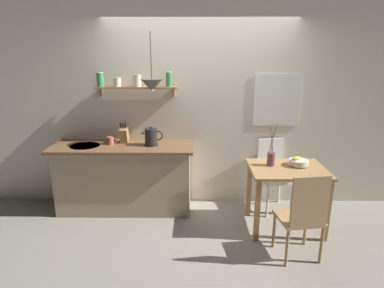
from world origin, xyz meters
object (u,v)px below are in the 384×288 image
object	(u,v)px
fruit_bowl	(298,162)
electric_kettle	(151,137)
dining_chair_near	(303,214)
pendant_lamp	(152,85)
twig_vase	(271,158)
coffee_mug_by_sink	(111,141)
dining_table	(287,179)
knife_block	(124,135)
dining_chair_far	(272,171)

from	to	relation	value
fruit_bowl	electric_kettle	bearing A→B (deg)	168.77
dining_chair_near	pendant_lamp	bearing A→B (deg)	147.63
twig_vase	coffee_mug_by_sink	size ratio (longest dim) A/B	4.15
dining_table	fruit_bowl	bearing A→B (deg)	28.68
dining_chair_near	coffee_mug_by_sink	world-z (taller)	coffee_mug_by_sink
dining_table	pendant_lamp	world-z (taller)	pendant_lamp
knife_block	pendant_lamp	world-z (taller)	pendant_lamp
dining_chair_far	pendant_lamp	size ratio (longest dim) A/B	1.37
electric_kettle	pendant_lamp	bearing A→B (deg)	-59.27
dining_table	twig_vase	world-z (taller)	twig_vase
electric_kettle	knife_block	world-z (taller)	knife_block
dining_table	dining_chair_near	size ratio (longest dim) A/B	0.91
fruit_bowl	twig_vase	size ratio (longest dim) A/B	0.44
dining_chair_far	dining_table	bearing A→B (deg)	-86.00
coffee_mug_by_sink	pendant_lamp	distance (m)	0.94
dining_chair_far	fruit_bowl	bearing A→B (deg)	-68.97
electric_kettle	pendant_lamp	xyz separation A→B (m)	(0.04, -0.07, 0.67)
dining_chair_far	electric_kettle	distance (m)	1.69
twig_vase	electric_kettle	world-z (taller)	twig_vase
dining_table	coffee_mug_by_sink	distance (m)	2.27
twig_vase	pendant_lamp	size ratio (longest dim) A/B	0.75
knife_block	dining_chair_near	bearing A→B (deg)	-30.91
electric_kettle	coffee_mug_by_sink	size ratio (longest dim) A/B	2.17
twig_vase	knife_block	distance (m)	1.91
electric_kettle	pendant_lamp	distance (m)	0.67
fruit_bowl	dining_table	bearing A→B (deg)	-151.32
fruit_bowl	electric_kettle	world-z (taller)	electric_kettle
dining_chair_near	twig_vase	world-z (taller)	twig_vase
twig_vase	pendant_lamp	xyz separation A→B (m)	(-1.43, 0.28, 0.83)
dining_table	dining_chair_far	xyz separation A→B (m)	(-0.04, 0.55, -0.11)
electric_kettle	knife_block	distance (m)	0.40
coffee_mug_by_sink	knife_block	bearing A→B (deg)	27.36
knife_block	pendant_lamp	size ratio (longest dim) A/B	0.40
dining_table	coffee_mug_by_sink	size ratio (longest dim) A/B	7.05
electric_kettle	knife_block	bearing A→B (deg)	161.43
dining_table	electric_kettle	world-z (taller)	electric_kettle
dining_table	twig_vase	size ratio (longest dim) A/B	1.70
dining_chair_far	coffee_mug_by_sink	xyz separation A→B (m)	(-2.15, -0.07, 0.44)
twig_vase	knife_block	size ratio (longest dim) A/B	1.85
fruit_bowl	coffee_mug_by_sink	world-z (taller)	coffee_mug_by_sink
dining_chair_near	coffee_mug_by_sink	size ratio (longest dim) A/B	7.71
dining_table	coffee_mug_by_sink	xyz separation A→B (m)	(-2.19, 0.48, 0.33)
electric_kettle	pendant_lamp	size ratio (longest dim) A/B	0.39
twig_vase	fruit_bowl	bearing A→B (deg)	-1.27
fruit_bowl	pendant_lamp	size ratio (longest dim) A/B	0.33
knife_block	pendant_lamp	xyz separation A→B (m)	(0.42, -0.19, 0.67)
knife_block	pendant_lamp	distance (m)	0.81
coffee_mug_by_sink	twig_vase	bearing A→B (deg)	-11.10
dining_chair_near	electric_kettle	size ratio (longest dim) A/B	3.55
twig_vase	pendant_lamp	world-z (taller)	pendant_lamp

